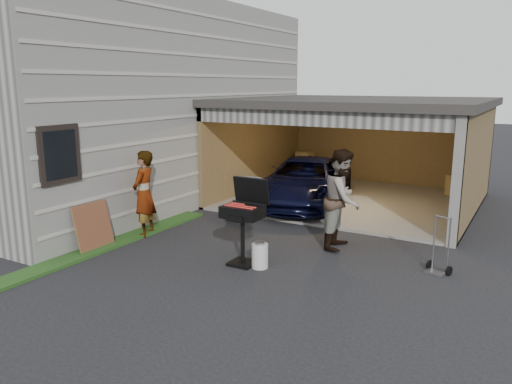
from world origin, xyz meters
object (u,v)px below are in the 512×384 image
(hand_truck, at_px, (438,262))
(woman, at_px, (144,194))
(man, at_px, (342,199))
(propane_tank, at_px, (260,256))
(plywood_panel, at_px, (93,227))
(minivan, at_px, (305,184))
(bbq_grill, at_px, (244,215))

(hand_truck, bearing_deg, woman, -148.57)
(man, distance_m, hand_truck, 2.22)
(propane_tank, xyz_separation_m, plywood_panel, (-3.40, -0.79, 0.25))
(propane_tank, height_order, hand_truck, hand_truck)
(minivan, distance_m, bbq_grill, 4.82)
(hand_truck, bearing_deg, plywood_panel, -138.18)
(woman, height_order, plywood_panel, woman)
(man, height_order, bbq_grill, man)
(minivan, relative_size, bbq_grill, 2.80)
(minivan, height_order, bbq_grill, bbq_grill)
(woman, relative_size, bbq_grill, 1.18)
(bbq_grill, height_order, hand_truck, bbq_grill)
(bbq_grill, xyz_separation_m, plywood_panel, (-3.05, -0.81, -0.47))
(woman, relative_size, hand_truck, 1.82)
(woman, bearing_deg, propane_tank, 66.39)
(woman, bearing_deg, man, 93.75)
(woman, relative_size, propane_tank, 4.21)
(minivan, relative_size, hand_truck, 4.31)
(man, bearing_deg, propane_tank, 150.55)
(bbq_grill, xyz_separation_m, hand_truck, (3.22, 1.33, -0.75))
(propane_tank, bearing_deg, minivan, 105.08)
(plywood_panel, bearing_deg, bbq_grill, 14.84)
(minivan, distance_m, plywood_panel, 5.93)
(propane_tank, height_order, plywood_panel, plywood_panel)
(bbq_grill, relative_size, hand_truck, 1.54)
(plywood_panel, bearing_deg, hand_truck, 18.83)
(bbq_grill, distance_m, hand_truck, 3.56)
(woman, distance_m, man, 4.26)
(minivan, height_order, man, man)
(minivan, relative_size, propane_tank, 9.97)
(minivan, bearing_deg, woman, -126.64)
(minivan, distance_m, man, 3.62)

